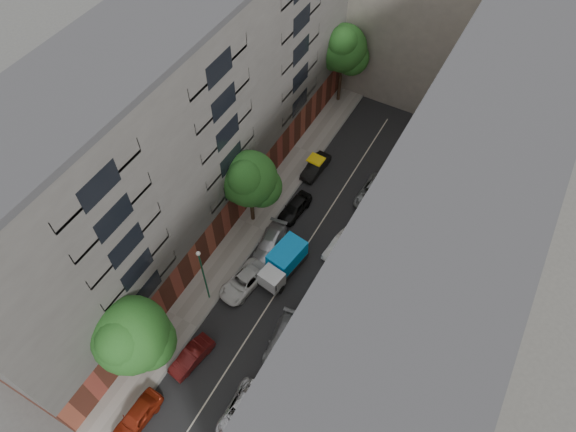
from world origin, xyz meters
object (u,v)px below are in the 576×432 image
Objects in this scene: tarp_truck at (283,263)px; car_right_3 at (340,245)px; car_left_5 at (316,167)px; car_right_2 at (314,302)px; car_right_4 at (372,193)px; car_left_2 at (243,282)px; car_left_0 at (137,416)px; car_right_0 at (241,411)px; car_right_1 at (283,340)px; tree_mid at (250,181)px; car_left_4 at (295,207)px; lamp_post at (203,271)px; pedestrian at (404,210)px; car_left_1 at (192,357)px; car_left_3 at (270,243)px; tree_far at (343,50)px; tree_near at (131,338)px.

tarp_truck is 1.36× the size of car_right_3.
car_left_5 is at bearing 112.29° from tarp_truck.
car_right_4 reaches higher than car_right_2.
tarp_truck reaches higher than car_left_2.
car_left_0 is 0.87× the size of car_right_0.
car_right_1 is 0.60× the size of tree_mid.
car_left_0 is 0.84× the size of car_right_1.
car_left_0 is 1.03× the size of car_left_4.
car_right_4 is 18.90m from lamp_post.
pedestrian reaches higher than car_right_3.
car_left_1 is 0.98× the size of car_left_5.
car_left_4 is 10.10m from car_right_2.
lamp_post is at bearing -119.53° from car_left_2.
car_left_2 is 14.82m from car_left_5.
lamp_post reaches higher than car_left_1.
car_left_3 is 22.29m from tree_far.
car_left_2 is 0.49× the size of tree_far.
tree_mid is at bearing -88.91° from tree_far.
car_left_5 is at bearing 85.17° from tree_near.
car_left_0 is 0.89× the size of car_left_2.
tree_far is (-8.92, 28.69, 6.03)m from car_right_1.
car_left_4 is 1.04× the size of car_right_3.
car_left_5 is 10.06m from tree_mid.
car_left_4 is at bearing 106.55° from car_right_1.
car_left_3 is (-2.20, 1.54, -0.61)m from tarp_truck.
car_right_2 is at bearing 84.61° from car_right_0.
car_left_0 is at bearing -83.73° from tree_mid.
car_left_0 is at bearing -150.24° from car_right_0.
car_left_0 is 0.87× the size of car_right_4.
car_right_2 is 0.46× the size of tree_mid.
car_right_4 is at bearing 65.71° from lamp_post.
pedestrian is at bearing 55.40° from lamp_post.
car_right_4 is at bearing -1.78° from pedestrian.
tree_mid is at bearing -134.27° from car_right_4.
car_left_0 is at bearing -60.78° from tree_near.
tree_near reaches higher than car_right_4.
tree_mid is 8.96m from lamp_post.
tree_mid reaches higher than car_right_0.
car_right_0 is 36.52m from tree_far.
tree_far is at bearing 112.25° from tarp_truck.
car_left_2 is (-2.20, -2.96, -0.64)m from tarp_truck.
pedestrian reaches higher than car_left_2.
car_left_0 is 21.57m from car_right_3.
pedestrian reaches higher than car_right_1.
tarp_truck is at bearing -65.28° from car_left_4.
car_right_1 is (5.60, -12.20, 0.03)m from car_left_4.
tree_mid is at bearing 96.57° from lamp_post.
car_right_0 is 18.47m from tree_mid.
car_right_4 reaches higher than car_left_2.
car_right_1 is (5.60, -3.00, 0.07)m from car_left_2.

